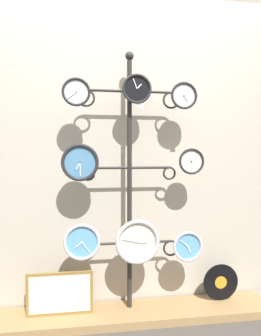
{
  "coord_description": "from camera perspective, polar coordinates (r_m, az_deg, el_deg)",
  "views": [
    {
      "loc": [
        -0.38,
        -2.04,
        1.23
      ],
      "look_at": [
        0.0,
        0.36,
        1.13
      ],
      "focal_mm": 35.0,
      "sensor_mm": 36.0,
      "label": 1
    }
  ],
  "objects": [
    {
      "name": "shop_wall",
      "position": [
        2.64,
        -0.72,
        6.0
      ],
      "size": [
        4.4,
        0.04,
        2.8
      ],
      "color": "#BCB2A3",
      "rests_on": "ground_plane"
    },
    {
      "name": "low_shelf",
      "position": [
        2.7,
        0.04,
        -24.1
      ],
      "size": [
        2.2,
        0.36,
        0.06
      ],
      "color": "#9E7A4C",
      "rests_on": "ground_plane"
    },
    {
      "name": "display_stand",
      "position": [
        2.52,
        -0.18,
        -8.3
      ],
      "size": [
        0.78,
        0.33,
        2.0
      ],
      "color": "#282623",
      "rests_on": "ground_plane"
    },
    {
      "name": "clock_top_left",
      "position": [
        2.38,
        -9.45,
        12.91
      ],
      "size": [
        0.2,
        0.04,
        0.2
      ],
      "color": "silver"
    },
    {
      "name": "clock_top_center",
      "position": [
        2.45,
        1.11,
        13.6
      ],
      "size": [
        0.22,
        0.04,
        0.22
      ],
      "color": "black"
    },
    {
      "name": "clock_top_right",
      "position": [
        2.53,
        9.27,
        12.32
      ],
      "size": [
        0.2,
        0.04,
        0.2
      ],
      "color": "silver"
    },
    {
      "name": "clock_middle_left",
      "position": [
        2.35,
        -8.78,
        0.96
      ],
      "size": [
        0.27,
        0.04,
        0.27
      ],
      "color": "#4C84B2"
    },
    {
      "name": "clock_middle_right",
      "position": [
        2.5,
        10.54,
        1.14
      ],
      "size": [
        0.2,
        0.04,
        0.2
      ],
      "color": "silver"
    },
    {
      "name": "clock_bottom_left",
      "position": [
        2.42,
        -8.47,
        -12.62
      ],
      "size": [
        0.27,
        0.04,
        0.27
      ],
      "color": "#60A8DB"
    },
    {
      "name": "clock_bottom_center",
      "position": [
        2.45,
        1.22,
        -12.73
      ],
      "size": [
        0.33,
        0.04,
        0.33
      ],
      "color": "silver"
    },
    {
      "name": "clock_bottom_right",
      "position": [
        2.57,
        9.93,
        -13.3
      ],
      "size": [
        0.23,
        0.04,
        0.23
      ],
      "color": "#60A8DB"
    },
    {
      "name": "vinyl_record",
      "position": [
        2.87,
        15.44,
        -18.64
      ],
      "size": [
        0.29,
        0.01,
        0.29
      ],
      "color": "black",
      "rests_on": "low_shelf"
    },
    {
      "name": "picture_frame",
      "position": [
        2.6,
        -12.19,
        -20.61
      ],
      "size": [
        0.48,
        0.02,
        0.31
      ],
      "color": "olive",
      "rests_on": "low_shelf"
    },
    {
      "name": "price_tag_upper",
      "position": [
        2.36,
        -8.75,
        10.13
      ],
      "size": [
        0.04,
        0.0,
        0.03
      ],
      "color": "white"
    },
    {
      "name": "price_tag_mid",
      "position": [
        2.43,
        1.82,
        10.69
      ],
      "size": [
        0.04,
        0.0,
        0.03
      ],
      "color": "white"
    },
    {
      "name": "price_tag_lower",
      "position": [
        2.52,
        9.89,
        9.63
      ],
      "size": [
        0.04,
        0.0,
        0.03
      ],
      "color": "white"
    }
  ]
}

